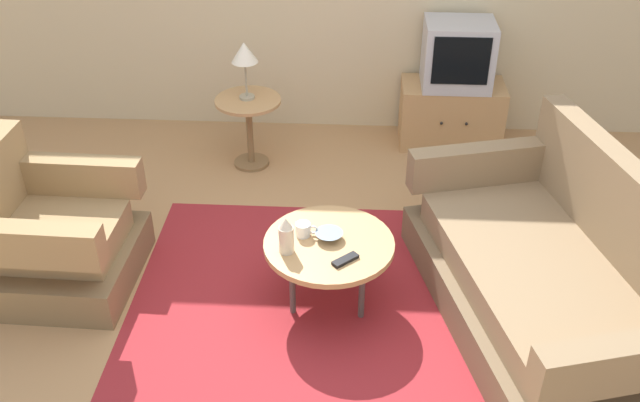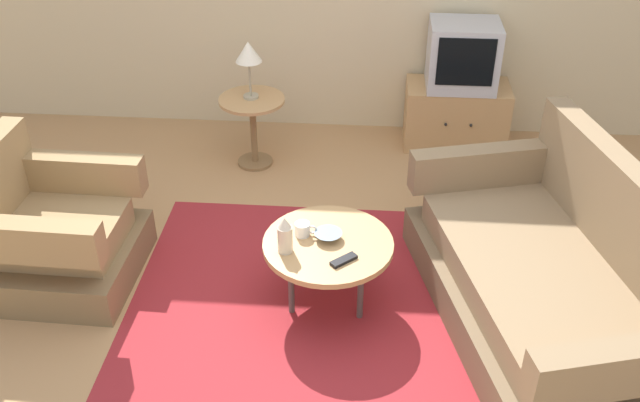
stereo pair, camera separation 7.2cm
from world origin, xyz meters
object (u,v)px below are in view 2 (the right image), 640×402
television (463,55)px  vase (285,235)px  couch (551,281)px  bowl (328,236)px  armchair (52,235)px  tv_stand (456,115)px  side_table (253,117)px  tv_remote_dark (344,260)px  mug (303,229)px  table_lamp (248,54)px  coffee_table (328,247)px

television → vase: 2.42m
couch → bowl: bearing=70.0°
armchair → tv_stand: size_ratio=1.09×
side_table → tv_remote_dark: 1.92m
bowl → mug: bearing=170.0°
table_lamp → television: bearing=15.1°
television → table_lamp: 1.65m
armchair → table_lamp: bearing=147.6°
couch → vase: (-1.48, -0.02, 0.25)m
coffee_table → bowl: bowl is taller
tv_stand → mug: bearing=-117.9°
coffee_table → tv_remote_dark: 0.20m
tv_remote_dark → mug: bearing=-84.4°
armchair → tv_remote_dark: (1.79, -0.29, 0.14)m
table_lamp → tv_remote_dark: bearing=-66.0°
mug → armchair: bearing=177.8°
tv_stand → coffee_table: bearing=-113.9°
television → vase: television is taller
armchair → coffee_table: armchair is taller
television → tv_remote_dark: (-0.81, -2.20, -0.32)m
television → bowl: (-0.90, -2.00, -0.31)m
television → bowl: bearing=-114.3°
tv_remote_dark → table_lamp: bearing=-107.6°
coffee_table → tv_remote_dark: tv_remote_dark is taller
table_lamp → coffee_table: bearing=-66.6°
tv_remote_dark → tv_stand: bearing=-151.6°
side_table → vase: (0.45, -1.68, 0.14)m
armchair → mug: size_ratio=6.87×
side_table → table_lamp: bearing=115.7°
side_table → vase: 1.75m
armchair → side_table: 1.78m
television → side_table: bearing=-164.3°
tv_remote_dark → couch: bearing=142.7°
side_table → mug: bearing=-70.7°
mug → bowl: size_ratio=0.81×
couch → television: 2.19m
coffee_table → bowl: 0.06m
tv_stand → vase: (-1.13, -2.14, 0.29)m
table_lamp → bowl: 1.77m
mug → tv_remote_dark: 0.34m
armchair → bowl: size_ratio=5.56×
table_lamp → bowl: bearing=-66.3°
coffee_table → television: television is taller
tv_stand → table_lamp: size_ratio=1.86×
tv_stand → tv_remote_dark: bearing=-110.0°
side_table → mug: (0.53, -1.53, 0.07)m
side_table → bowl: side_table is taller
tv_stand → couch: bearing=-80.7°
armchair → table_lamp: size_ratio=2.03×
armchair → tv_remote_dark: armchair is taller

